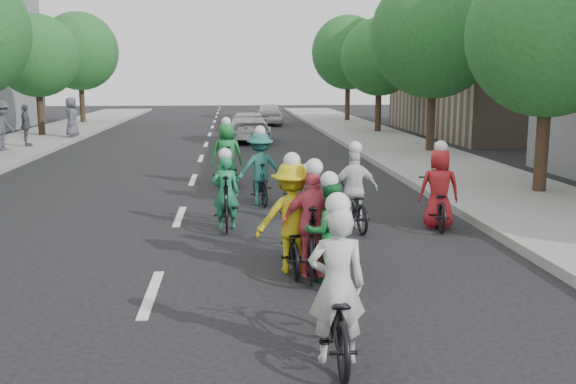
{
  "coord_description": "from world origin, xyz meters",
  "views": [
    {
      "loc": [
        1.14,
        -8.61,
        2.96
      ],
      "look_at": [
        2.1,
        2.23,
        1.0
      ],
      "focal_mm": 40.0,
      "sensor_mm": 36.0,
      "label": 1
    }
  ],
  "objects": [
    {
      "name": "ground",
      "position": [
        0.0,
        0.0,
        0.0
      ],
      "size": [
        120.0,
        120.0,
        0.0
      ],
      "primitive_type": "plane",
      "color": "black",
      "rests_on": "ground"
    },
    {
      "name": "sidewalk_right",
      "position": [
        8.0,
        10.0,
        0.07
      ],
      "size": [
        4.0,
        80.0,
        0.15
      ],
      "primitive_type": "cube",
      "color": "gray",
      "rests_on": "ground"
    },
    {
      "name": "curb_right",
      "position": [
        6.05,
        10.0,
        0.09
      ],
      "size": [
        0.18,
        80.0,
        0.18
      ],
      "primitive_type": "cube",
      "color": "#999993",
      "rests_on": "ground"
    },
    {
      "name": "bldg_se",
      "position": [
        16.0,
        24.0,
        4.0
      ],
      "size": [
        10.0,
        14.0,
        8.0
      ],
      "primitive_type": "cube",
      "color": "gray",
      "rests_on": "ground"
    },
    {
      "name": "tree_l_4",
      "position": [
        -8.2,
        24.0,
        3.96
      ],
      "size": [
        4.0,
        4.0,
        5.97
      ],
      "color": "black",
      "rests_on": "ground"
    },
    {
      "name": "tree_l_5",
      "position": [
        -8.2,
        33.0,
        4.52
      ],
      "size": [
        4.8,
        4.8,
        6.93
      ],
      "color": "black",
      "rests_on": "ground"
    },
    {
      "name": "tree_r_0",
      "position": [
        8.8,
        6.6,
        3.96
      ],
      "size": [
        4.0,
        4.0,
        5.97
      ],
      "color": "black",
      "rests_on": "ground"
    },
    {
      "name": "tree_r_1",
      "position": [
        8.8,
        15.6,
        4.52
      ],
      "size": [
        4.8,
        4.8,
        6.93
      ],
      "color": "black",
      "rests_on": "ground"
    },
    {
      "name": "tree_r_2",
      "position": [
        8.8,
        24.6,
        3.96
      ],
      "size": [
        4.0,
        4.0,
        5.97
      ],
      "color": "black",
      "rests_on": "ground"
    },
    {
      "name": "tree_r_3",
      "position": [
        8.8,
        33.6,
        4.52
      ],
      "size": [
        4.8,
        4.8,
        6.93
      ],
      "color": "black",
      "rests_on": "ground"
    },
    {
      "name": "cyclist_0",
      "position": [
        2.2,
        -2.24,
        0.58
      ],
      "size": [
        0.69,
        1.83,
        1.81
      ],
      "rotation": [
        0.0,
        0.0,
        3.11
      ],
      "color": "black",
      "rests_on": "ground"
    },
    {
      "name": "cyclist_1",
      "position": [
        2.52,
        0.38,
        0.61
      ],
      "size": [
        0.79,
        1.63,
        1.64
      ],
      "rotation": [
        0.0,
        0.0,
        3.26
      ],
      "color": "black",
      "rests_on": "ground"
    },
    {
      "name": "cyclist_2",
      "position": [
        2.04,
        0.92,
        0.69
      ],
      "size": [
        1.11,
        1.64,
        1.85
      ],
      "rotation": [
        0.0,
        0.0,
        3.15
      ],
      "color": "black",
      "rests_on": "ground"
    },
    {
      "name": "cyclist_3",
      "position": [
        2.34,
        0.66,
        0.66
      ],
      "size": [
        1.01,
        1.92,
        1.79
      ],
      "rotation": [
        0.0,
        0.0,
        2.99
      ],
      "color": "black",
      "rests_on": "ground"
    },
    {
      "name": "cyclist_4",
      "position": [
        5.2,
        3.57,
        0.6
      ],
      "size": [
        0.9,
        1.88,
        1.74
      ],
      "rotation": [
        0.0,
        0.0,
        2.99
      ],
      "color": "black",
      "rests_on": "ground"
    },
    {
      "name": "cyclist_5",
      "position": [
        1.01,
        3.86,
        0.6
      ],
      "size": [
        0.55,
        1.82,
        1.61
      ],
      "rotation": [
        0.0,
        0.0,
        3.16
      ],
      "color": "black",
      "rests_on": "ground"
    },
    {
      "name": "cyclist_6",
      "position": [
        2.35,
        1.54,
        0.58
      ],
      "size": [
        0.73,
        1.98,
        1.6
      ],
      "rotation": [
        0.0,
        0.0,
        3.17
      ],
      "color": "black",
      "rests_on": "ground"
    },
    {
      "name": "cyclist_7",
      "position": [
        1.79,
        6.2,
        0.72
      ],
      "size": [
        1.18,
        1.72,
        1.85
      ],
      "rotation": [
        0.0,
        0.0,
        3.29
      ],
      "color": "black",
      "rests_on": "ground"
    },
    {
      "name": "cyclist_8",
      "position": [
        3.51,
        3.58,
        0.6
      ],
      "size": [
        0.97,
        1.82,
        1.74
      ],
      "rotation": [
        0.0,
        0.0,
        3.24
      ],
      "color": "black",
      "rests_on": "ground"
    },
    {
      "name": "cyclist_9",
      "position": [
        1.0,
        8.96,
        0.7
      ],
      "size": [
        0.9,
        1.91,
        1.89
      ],
      "rotation": [
        0.0,
        0.0,
        3.24
      ],
      "color": "black",
      "rests_on": "ground"
    },
    {
      "name": "follow_car_lead",
      "position": [
        1.91,
        21.32,
        0.68
      ],
      "size": [
        1.99,
        4.69,
        1.35
      ],
      "primitive_type": "imported",
      "rotation": [
        0.0,
        0.0,
        3.16
      ],
      "color": "silver",
      "rests_on": "ground"
    },
    {
      "name": "follow_car_trail",
      "position": [
        3.52,
        31.72,
        0.69
      ],
      "size": [
        1.88,
        4.16,
        1.39
      ],
      "primitive_type": "imported",
      "rotation": [
        0.0,
        0.0,
        3.08
      ],
      "color": "white",
      "rests_on": "ground"
    },
    {
      "name": "spectator_0",
      "position": [
        -7.67,
        16.99,
        1.11
      ],
      "size": [
        1.05,
        1.4,
        1.92
      ],
      "primitive_type": "imported",
      "rotation": [
        0.0,
        0.0,
        1.27
      ],
      "color": "#474652",
      "rests_on": "sidewalk_left"
    },
    {
      "name": "spectator_1",
      "position": [
        -7.24,
        18.5,
        1.0
      ],
      "size": [
        0.71,
        1.08,
        1.7
      ],
      "primitive_type": "imported",
      "rotation": [
        0.0,
        0.0,
        1.89
      ],
      "color": "#555563",
      "rests_on": "sidewalk_left"
    },
    {
      "name": "spectator_2",
      "position": [
        -6.36,
        22.48,
        1.09
      ],
      "size": [
        0.69,
        0.97,
        1.87
      ],
      "primitive_type": "imported",
      "rotation": [
        0.0,
        0.0,
        1.68
      ],
      "color": "#52525F",
      "rests_on": "sidewalk_left"
    }
  ]
}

